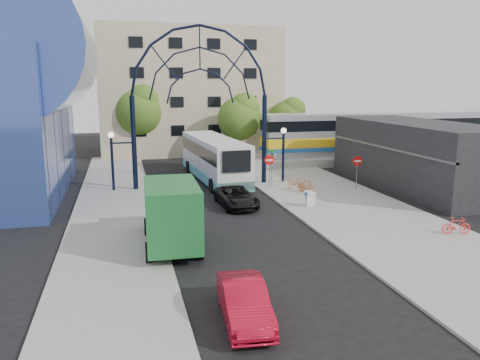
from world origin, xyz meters
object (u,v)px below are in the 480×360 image
object	(u,v)px
city_bus	(214,158)
bike_far_b	(456,226)
gateway_arch	(200,74)
do_not_enter_sign	(357,164)
tree_north_b	(139,109)
street_name_sign	(272,160)
tree_north_c	(289,117)
red_sedan	(244,301)
bike_near_b	(307,186)
sandwich_board	(310,197)
train_car	(381,133)
bike_near_a	(295,184)
stop_sign	(269,163)
tree_north_a	(241,116)
green_truck	(171,213)
black_suv	(236,197)

from	to	relation	value
city_bus	bike_far_b	size ratio (longest dim) A/B	8.53
gateway_arch	do_not_enter_sign	xyz separation A→B (m)	(11.00, -4.00, -6.58)
tree_north_b	street_name_sign	bearing A→B (deg)	-62.35
tree_north_c	city_bus	distance (m)	15.68
red_sedan	bike_near_b	size ratio (longest dim) A/B	2.23
tree_north_c	street_name_sign	bearing A→B (deg)	-114.31
sandwich_board	city_bus	bearing A→B (deg)	111.05
do_not_enter_sign	train_car	world-z (taller)	train_car
bike_near_a	bike_near_b	distance (m)	1.31
stop_sign	tree_north_c	distance (m)	17.68
tree_north_a	green_truck	world-z (taller)	tree_north_a
train_car	stop_sign	bearing A→B (deg)	-146.66
train_car	red_sedan	distance (m)	36.62
train_car	red_sedan	size ratio (longest dim) A/B	6.15
do_not_enter_sign	city_bus	size ratio (longest dim) A/B	0.19
city_bus	black_suv	xyz separation A→B (m)	(-0.32, -9.10, -1.18)
street_name_sign	train_car	world-z (taller)	train_car
tree_north_a	bike_near_b	bearing A→B (deg)	-87.61
gateway_arch	bike_near_a	size ratio (longest dim) A/B	7.74
tree_north_c	tree_north_b	bearing A→B (deg)	172.88
street_name_sign	red_sedan	size ratio (longest dim) A/B	0.69
tree_north_a	red_sedan	xyz separation A→B (m)	(-8.30, -32.98, -3.93)
city_bus	stop_sign	bearing A→B (deg)	-58.10
tree_north_c	bike_near_b	distance (m)	19.52
red_sedan	bike_near_a	xyz separation A→B (m)	(8.62, 17.80, -0.09)
red_sedan	street_name_sign	bearing A→B (deg)	74.30
tree_north_a	black_suv	xyz separation A→B (m)	(-4.96, -18.34, -3.96)
sandwich_board	city_bus	distance (m)	11.52
sandwich_board	tree_north_c	bearing A→B (deg)	73.45
gateway_arch	train_car	bearing A→B (deg)	21.80
do_not_enter_sign	red_sedan	bearing A→B (deg)	-127.69
stop_sign	city_bus	world-z (taller)	city_bus
stop_sign	tree_north_b	xyz separation A→B (m)	(-8.68, 17.93, 3.27)
city_bus	sandwich_board	bearing A→B (deg)	-72.39
green_truck	black_suv	distance (m)	8.30
sandwich_board	tree_north_b	bearing A→B (deg)	111.59
stop_sign	street_name_sign	world-z (taller)	street_name_sign
do_not_enter_sign	tree_north_c	bearing A→B (deg)	86.42
city_bus	green_truck	size ratio (longest dim) A/B	1.94
black_suv	bike_near_a	bearing A→B (deg)	29.20
train_car	green_truck	world-z (taller)	train_car
red_sedan	bike_near_b	distance (m)	18.84
do_not_enter_sign	tree_north_b	size ratio (longest dim) A/B	0.31
gateway_arch	city_bus	world-z (taller)	gateway_arch
bike_near_a	tree_north_c	bearing A→B (deg)	52.91
tree_north_b	city_bus	xyz separation A→B (m)	(5.36, -13.25, -3.44)
stop_sign	tree_north_a	bearing A→B (deg)	84.58
do_not_enter_sign	sandwich_board	bearing A→B (deg)	-143.32
do_not_enter_sign	tree_north_b	distance (m)	25.09
city_bus	tree_north_a	bearing A→B (deg)	59.90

